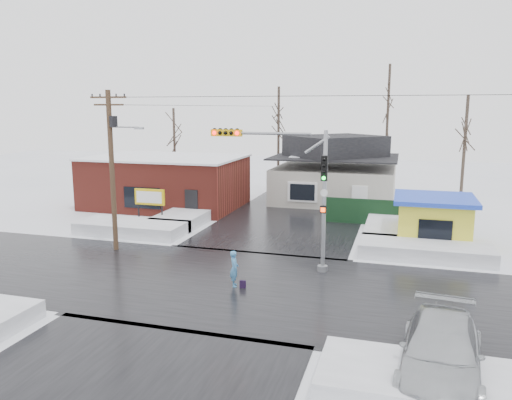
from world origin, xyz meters
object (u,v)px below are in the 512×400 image
(marquee_sign, at_px, (150,198))
(pedestrian, at_px, (234,269))
(traffic_signal, at_px, (293,180))
(car, at_px, (441,352))
(kiosk, at_px, (433,220))
(utility_pole, at_px, (113,161))

(marquee_sign, xyz_separation_m, pedestrian, (9.47, -9.72, -1.09))
(traffic_signal, height_order, marquee_sign, traffic_signal)
(pedestrian, xyz_separation_m, car, (8.49, -5.70, 0.00))
(traffic_signal, height_order, pedestrian, traffic_signal)
(pedestrian, bearing_deg, traffic_signal, -54.32)
(traffic_signal, bearing_deg, car, -53.71)
(marquee_sign, xyz_separation_m, kiosk, (18.50, 0.50, -0.46))
(kiosk, bearing_deg, marquee_sign, -178.45)
(traffic_signal, distance_m, kiosk, 10.43)
(car, bearing_deg, pedestrian, 151.59)
(traffic_signal, distance_m, car, 11.63)
(utility_pole, height_order, marquee_sign, utility_pole)
(marquee_sign, distance_m, pedestrian, 13.61)
(kiosk, xyz_separation_m, pedestrian, (-9.03, -10.22, -0.63))
(marquee_sign, distance_m, car, 23.69)
(traffic_signal, relative_size, car, 1.22)
(marquee_sign, xyz_separation_m, car, (17.96, -15.41, -1.09))
(traffic_signal, distance_m, pedestrian, 5.27)
(kiosk, relative_size, car, 0.80)
(kiosk, relative_size, pedestrian, 2.77)
(traffic_signal, height_order, car, traffic_signal)
(traffic_signal, bearing_deg, marquee_sign, 150.28)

